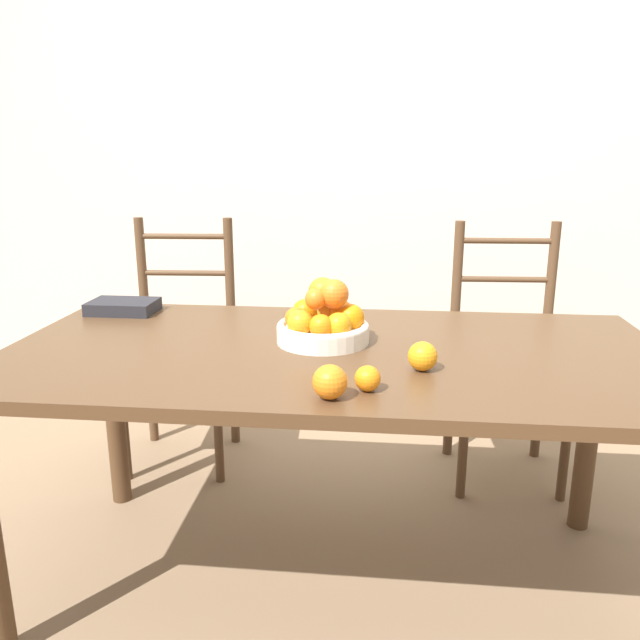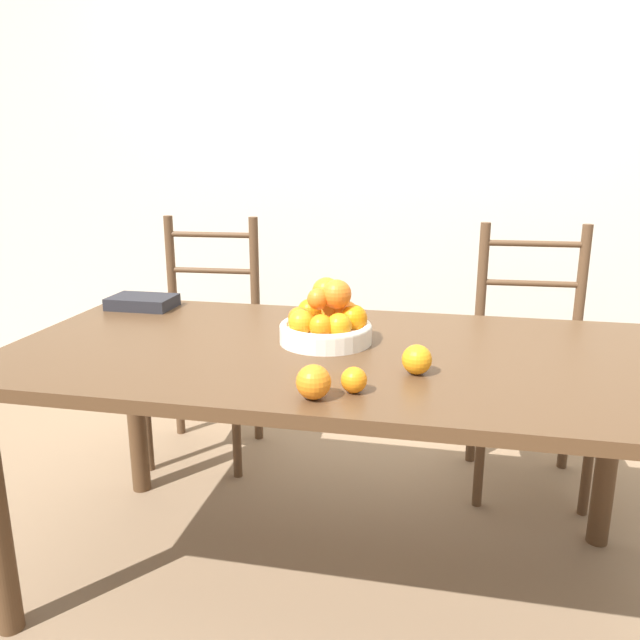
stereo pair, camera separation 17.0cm
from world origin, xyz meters
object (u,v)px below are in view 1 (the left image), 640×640
(orange_loose_2, at_px, (330,382))
(chair_left, at_px, (182,351))
(orange_loose_1, at_px, (423,356))
(book_stack, at_px, (123,307))
(orange_loose_0, at_px, (368,378))
(chair_right, at_px, (506,361))
(fruit_bowl, at_px, (324,321))

(orange_loose_2, relative_size, chair_left, 0.08)
(orange_loose_1, xyz_separation_m, book_stack, (-0.99, 0.49, -0.02))
(orange_loose_0, distance_m, chair_right, 1.24)
(orange_loose_0, distance_m, orange_loose_1, 0.20)
(fruit_bowl, distance_m, book_stack, 0.77)
(orange_loose_2, xyz_separation_m, chair_right, (0.61, 1.14, -0.32))
(orange_loose_1, bearing_deg, fruit_bowl, 140.93)
(orange_loose_0, bearing_deg, book_stack, 143.07)
(orange_loose_0, distance_m, orange_loose_2, 0.10)
(book_stack, bearing_deg, orange_loose_2, -42.08)
(orange_loose_2, height_order, book_stack, orange_loose_2)
(orange_loose_0, xyz_separation_m, chair_left, (-0.81, 1.08, -0.31))
(chair_left, bearing_deg, fruit_bowl, -50.02)
(orange_loose_0, bearing_deg, chair_right, 64.13)
(fruit_bowl, distance_m, chair_right, 1.03)
(chair_left, height_order, chair_right, same)
(orange_loose_0, distance_m, book_stack, 1.07)
(fruit_bowl, bearing_deg, orange_loose_2, -82.60)
(orange_loose_1, height_order, chair_left, chair_left)
(orange_loose_0, relative_size, orange_loose_1, 0.81)
(orange_loose_1, bearing_deg, orange_loose_2, -135.61)
(chair_right, distance_m, book_stack, 1.48)
(chair_right, relative_size, book_stack, 4.60)
(orange_loose_1, bearing_deg, orange_loose_0, -130.59)
(fruit_bowl, bearing_deg, orange_loose_0, -69.79)
(orange_loose_2, relative_size, chair_right, 0.08)
(orange_loose_1, bearing_deg, chair_right, 67.08)
(orange_loose_1, distance_m, chair_left, 1.36)
(chair_left, bearing_deg, orange_loose_2, -60.90)
(orange_loose_1, height_order, chair_right, chair_right)
(fruit_bowl, height_order, orange_loose_0, fruit_bowl)
(orange_loose_1, xyz_separation_m, chair_right, (0.39, 0.93, -0.31))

